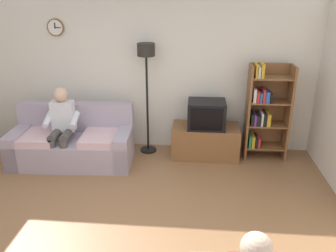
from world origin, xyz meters
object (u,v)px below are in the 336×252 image
Objects in this scene: couch at (73,143)px; floor_lamp at (146,69)px; tv at (206,114)px; tv_stand at (205,141)px; bookshelf at (264,111)px; person_on_couch at (62,123)px.

floor_lamp is (1.16, 0.48, 1.14)m from couch.
tv_stand is at bearing 90.00° from tv.
person_on_couch is (-3.17, -0.57, -0.10)m from bookshelf.
floor_lamp reaches higher than tv_stand.
person_on_couch reaches higher than tv.
bookshelf is at bearing 8.44° from couch.
tv is 0.48× the size of person_on_couch.
person_on_couch is (-2.24, -0.47, -0.05)m from tv.
floor_lamp is (-0.98, 0.10, 1.19)m from tv_stand.
bookshelf reaches higher than couch.
tv is at bearing -90.00° from tv_stand.
tv_stand is 1.54m from floor_lamp.
couch is 1.57× the size of person_on_couch.
floor_lamp reaches higher than bookshelf.
bookshelf is 1.28× the size of person_on_couch.
couch reaches higher than tv_stand.
person_on_couch is at bearing -154.68° from floor_lamp.
tv is at bearing -7.18° from floor_lamp.
tv_stand is at bearing -5.77° from floor_lamp.
floor_lamp reaches higher than person_on_couch.
couch is 1.23× the size of bookshelf.
tv_stand is 0.59× the size of floor_lamp.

